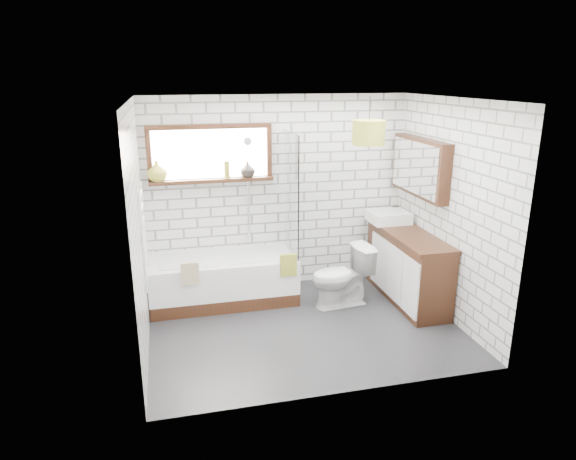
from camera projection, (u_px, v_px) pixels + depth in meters
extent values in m
cube|color=black|center=(304.00, 327.00, 5.81)|extent=(3.40, 2.60, 0.01)
cube|color=white|center=(306.00, 99.00, 5.08)|extent=(3.40, 2.60, 0.01)
cube|color=white|center=(278.00, 194.00, 6.66)|extent=(3.40, 0.01, 2.50)
cube|color=white|center=(347.00, 262.00, 4.23)|extent=(3.40, 0.01, 2.50)
cube|color=white|center=(138.00, 232.00, 5.06)|extent=(0.01, 2.60, 2.50)
cube|color=white|center=(449.00, 211.00, 5.83)|extent=(0.01, 2.60, 2.50)
cube|color=black|center=(211.00, 154.00, 6.26)|extent=(1.52, 0.16, 0.68)
cube|color=white|center=(143.00, 236.00, 5.08)|extent=(0.06, 0.52, 1.00)
cube|color=black|center=(420.00, 167.00, 6.25)|extent=(0.16, 1.20, 0.70)
cylinder|color=silver|center=(248.00, 188.00, 6.49)|extent=(0.02, 0.02, 1.30)
cube|color=white|center=(223.00, 279.00, 6.39)|extent=(1.79, 0.79, 0.58)
cube|color=white|center=(291.00, 194.00, 6.28)|extent=(0.02, 0.72, 1.50)
cube|color=olive|center=(288.00, 265.00, 6.11)|extent=(0.20, 0.05, 0.27)
cube|color=tan|center=(190.00, 274.00, 5.85)|extent=(0.20, 0.05, 0.27)
cube|color=black|center=(407.00, 266.00, 6.40)|extent=(0.50, 1.54, 0.88)
cube|color=white|center=(389.00, 217.00, 6.69)|extent=(0.49, 0.43, 0.14)
cylinder|color=silver|center=(400.00, 212.00, 6.71)|extent=(0.03, 0.03, 0.15)
imported|color=white|center=(341.00, 276.00, 6.24)|extent=(0.51, 0.78, 0.75)
imported|color=olive|center=(157.00, 173.00, 6.14)|extent=(0.31, 0.31, 0.25)
imported|color=black|center=(248.00, 171.00, 6.40)|extent=(0.22, 0.22, 0.20)
cylinder|color=olive|center=(227.00, 171.00, 6.34)|extent=(0.09, 0.09, 0.21)
cylinder|color=olive|center=(369.00, 133.00, 5.83)|extent=(0.37, 0.37, 0.28)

